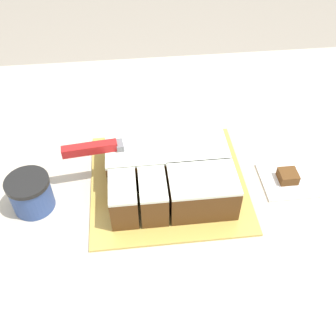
# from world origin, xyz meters

# --- Properties ---
(ground_plane) EXTENTS (8.00, 8.00, 0.00)m
(ground_plane) POSITION_xyz_m (0.00, 0.00, 0.00)
(ground_plane) COLOR #9E9384
(countertop) EXTENTS (1.40, 1.10, 0.88)m
(countertop) POSITION_xyz_m (0.00, 0.00, 0.44)
(countertop) COLOR beige
(countertop) RESTS_ON ground_plane
(cake_board) EXTENTS (0.37, 0.36, 0.01)m
(cake_board) POSITION_xyz_m (-0.03, -0.05, 0.89)
(cake_board) COLOR gold
(cake_board) RESTS_ON countertop
(cake) EXTENTS (0.29, 0.27, 0.09)m
(cake) POSITION_xyz_m (-0.03, -0.05, 0.93)
(cake) COLOR brown
(cake) RESTS_ON cake_board
(knife) EXTENTS (0.34, 0.06, 0.02)m
(knife) POSITION_xyz_m (-0.16, -0.02, 0.99)
(knife) COLOR silver
(knife) RESTS_ON cake
(coffee_cup) EXTENTS (0.10, 0.10, 0.09)m
(coffee_cup) POSITION_xyz_m (-0.34, -0.09, 0.93)
(coffee_cup) COLOR #334C8C
(coffee_cup) RESTS_ON countertop
(paper_napkin) EXTENTS (0.12, 0.12, 0.01)m
(paper_napkin) POSITION_xyz_m (0.26, -0.08, 0.89)
(paper_napkin) COLOR white
(paper_napkin) RESTS_ON countertop
(brownie) EXTENTS (0.04, 0.04, 0.02)m
(brownie) POSITION_xyz_m (0.26, -0.08, 0.90)
(brownie) COLOR brown
(brownie) RESTS_ON paper_napkin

